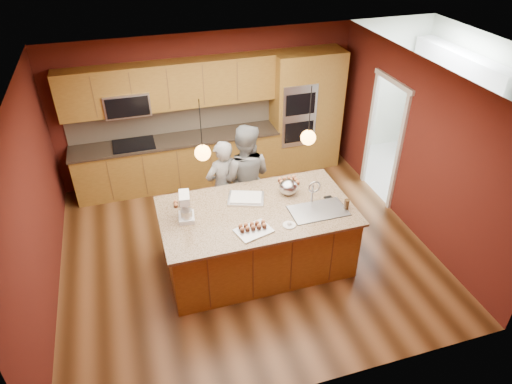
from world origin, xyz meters
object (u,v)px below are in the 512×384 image
object	(u,v)px
stand_mixer	(186,208)
person_right	(245,178)
person_left	(223,187)
mixing_bowl	(288,187)
island	(258,237)

from	to	relation	value
stand_mixer	person_right	bearing A→B (deg)	47.41
person_left	mixing_bowl	size ratio (longest dim) A/B	5.82
stand_mixer	island	bearing A→B (deg)	1.64
person_left	mixing_bowl	xyz separation A→B (m)	(0.81, -0.74, 0.30)
person_left	person_right	distance (m)	0.37
island	mixing_bowl	size ratio (longest dim) A/B	9.79
stand_mixer	mixing_bowl	bearing A→B (deg)	13.45
island	mixing_bowl	bearing A→B (deg)	25.89
person_right	stand_mixer	distance (m)	1.43
mixing_bowl	person_left	bearing A→B (deg)	137.51
island	person_left	size ratio (longest dim) A/B	1.68
person_left	mixing_bowl	distance (m)	1.14
person_left	stand_mixer	world-z (taller)	person_left
stand_mixer	mixing_bowl	distance (m)	1.53
person_left	person_right	bearing A→B (deg)	162.83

